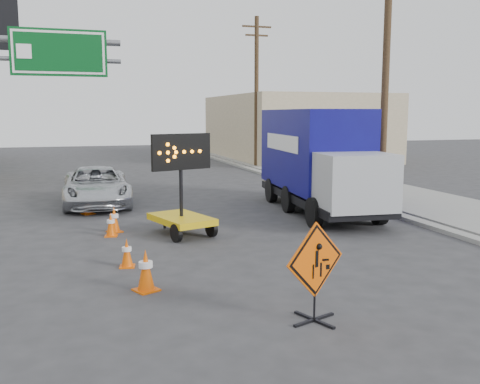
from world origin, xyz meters
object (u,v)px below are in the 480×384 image
arrow_board (181,212)px  box_truck (318,166)px  pickup_truck (97,186)px  construction_sign (315,269)px

arrow_board → box_truck: size_ratio=0.37×
arrow_board → pickup_truck: (-2.01, 5.68, 0.07)m
construction_sign → arrow_board: 6.79m
construction_sign → pickup_truck: (-2.84, 12.42, -0.17)m
box_truck → arrow_board: bearing=-152.0°
construction_sign → pickup_truck: bearing=82.4°
construction_sign → arrow_board: (-0.83, 6.73, -0.24)m
arrow_board → box_truck: (5.11, 2.15, 0.94)m
pickup_truck → box_truck: size_ratio=0.67×
arrow_board → box_truck: 5.63m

